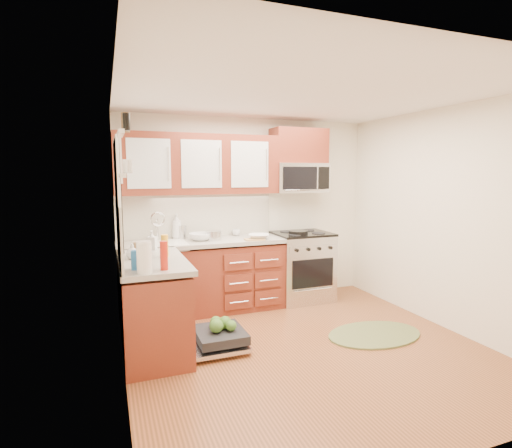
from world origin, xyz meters
name	(u,v)px	position (x,y,z in m)	size (l,w,h in m)	color
floor	(306,348)	(0.00, 0.00, 0.00)	(3.50, 3.50, 0.00)	brown
ceiling	(310,94)	(0.00, 0.00, 2.50)	(3.50, 3.50, 0.00)	white
wall_back	(248,211)	(0.00, 1.75, 1.25)	(3.50, 0.04, 2.50)	white
wall_front	(453,264)	(0.00, -1.75, 1.25)	(3.50, 0.04, 2.50)	white
wall_left	(119,236)	(-1.75, 0.00, 1.25)	(0.04, 3.50, 2.50)	white
wall_right	(445,219)	(1.75, 0.00, 1.25)	(0.04, 3.50, 2.50)	white
base_cabinet_back	(203,279)	(-0.73, 1.45, 0.42)	(2.05, 0.60, 0.85)	maroon
base_cabinet_left	(153,308)	(-1.45, 0.52, 0.42)	(0.60, 1.25, 0.85)	maroon
countertop_back	(202,242)	(-0.72, 1.44, 0.90)	(2.07, 0.64, 0.05)	#A3A095
countertop_left	(152,262)	(-1.44, 0.53, 0.90)	(0.64, 1.27, 0.05)	#A3A095
backsplash_back	(197,215)	(-0.73, 1.74, 1.21)	(2.05, 0.02, 0.57)	beige
backsplash_left	(119,232)	(-1.74, 0.52, 1.21)	(0.02, 1.25, 0.57)	beige
upper_cabinets	(198,164)	(-0.73, 1.57, 1.88)	(2.05, 0.35, 0.75)	maroon
cabinet_over_mw	(299,146)	(0.68, 1.57, 2.13)	(0.76, 0.35, 0.47)	maroon
range	(302,266)	(0.68, 1.43, 0.47)	(0.76, 0.64, 0.95)	silver
microwave	(299,178)	(0.68, 1.55, 1.70)	(0.76, 0.38, 0.40)	silver
sink	(160,253)	(-1.25, 1.42, 0.80)	(0.62, 0.50, 0.26)	white
dishwasher	(216,339)	(-0.86, 0.30, 0.10)	(0.70, 0.60, 0.20)	silver
window	(118,196)	(-1.74, 0.50, 1.55)	(0.03, 1.05, 1.05)	white
window_blind	(119,161)	(-1.71, 0.50, 1.88)	(0.02, 0.96, 0.40)	white
shelf_upper	(120,133)	(-1.72, -0.35, 2.05)	(0.04, 0.40, 0.03)	white
shelf_lower	(122,175)	(-1.72, -0.35, 1.75)	(0.04, 0.40, 0.03)	white
rug	(374,334)	(0.85, 0.01, 0.01)	(1.08, 0.70, 0.02)	olive
skillet	(298,232)	(0.56, 1.32, 0.97)	(0.26, 0.26, 0.05)	black
stock_pot	(213,235)	(-0.59, 1.40, 0.99)	(0.20, 0.20, 0.12)	silver
cutting_board	(255,239)	(-0.10, 1.22, 0.93)	(0.25, 0.16, 0.02)	tan
canister	(183,232)	(-0.93, 1.65, 1.01)	(0.11, 0.11, 0.17)	silver
paper_towel_roll	(144,257)	(-1.56, -0.02, 1.06)	(0.13, 0.13, 0.27)	white
mustard_bottle	(165,246)	(-1.30, 0.59, 1.04)	(0.07, 0.07, 0.23)	#F4A91B
red_bottle	(164,256)	(-1.39, 0.04, 1.05)	(0.07, 0.07, 0.25)	red
wooden_box	(141,249)	(-1.53, 0.76, 0.99)	(0.13, 0.09, 0.13)	brown
blue_carton	(138,260)	(-1.60, 0.13, 1.01)	(0.11, 0.06, 0.17)	#2466AA
bowl_a	(259,237)	(-0.03, 1.27, 0.96)	(0.26, 0.26, 0.06)	#999999
bowl_b	(201,237)	(-0.74, 1.44, 0.97)	(0.29, 0.29, 0.09)	#999999
cup	(236,232)	(-0.21, 1.65, 0.97)	(0.11, 0.11, 0.09)	#999999
soap_bottle_a	(177,226)	(-1.00, 1.68, 1.09)	(0.12, 0.13, 0.32)	#999999
soap_bottle_b	(152,240)	(-1.38, 1.05, 1.03)	(0.10, 0.10, 0.21)	#999999
soap_bottle_c	(132,251)	(-1.62, 0.60, 1.00)	(0.12, 0.12, 0.15)	#999999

